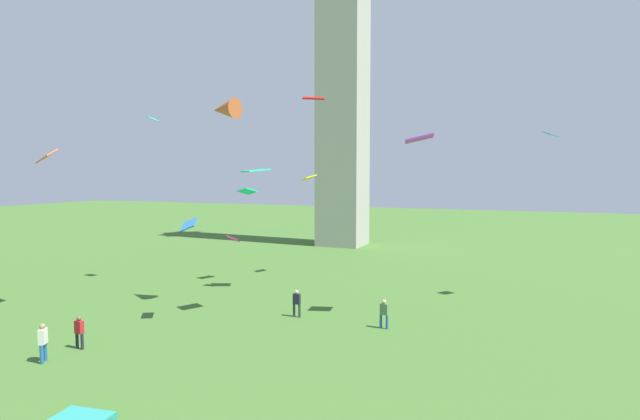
% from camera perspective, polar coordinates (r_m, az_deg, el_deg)
% --- Properties ---
extents(monument_obelisk, '(5.21, 5.21, 47.52)m').
position_cam_1_polar(monument_obelisk, '(62.07, 2.68, 18.26)').
color(monument_obelisk, '#A8A399').
rests_on(monument_obelisk, ground_plane).
extents(person_0, '(0.51, 0.25, 1.64)m').
position_cam_1_polar(person_0, '(30.18, -2.69, -10.49)').
color(person_0, '#2D3338').
rests_on(person_0, ground_plane).
extents(person_1, '(0.47, 0.54, 1.79)m').
position_cam_1_polar(person_1, '(26.39, -29.26, -12.95)').
color(person_1, '#235693').
rests_on(person_1, ground_plane).
extents(person_2, '(0.50, 0.26, 1.63)m').
position_cam_1_polar(person_2, '(27.53, -25.96, -12.34)').
color(person_2, '#1E2333').
rests_on(person_2, ground_plane).
extents(person_3, '(0.50, 0.27, 1.63)m').
position_cam_1_polar(person_3, '(28.20, 7.37, -11.57)').
color(person_3, '#235693').
rests_on(person_3, ground_plane).
extents(kite_flying_0, '(1.32, 1.36, 0.76)m').
position_cam_1_polar(kite_flying_0, '(29.08, -14.85, -1.61)').
color(kite_flying_0, blue).
extents(kite_flying_1, '(1.22, 1.48, 0.61)m').
position_cam_1_polar(kite_flying_1, '(39.30, -8.35, 2.14)').
color(kite_flying_1, '#0EC7A5').
extents(kite_flying_2, '(0.98, 0.80, 0.46)m').
position_cam_1_polar(kite_flying_2, '(40.58, -18.64, 9.89)').
color(kite_flying_2, '#29BA97').
extents(kite_flying_3, '(1.61, 1.80, 0.22)m').
position_cam_1_polar(kite_flying_3, '(29.43, -7.40, 4.53)').
color(kite_flying_3, '#28CFA4').
extents(kite_flying_4, '(1.10, 1.22, 0.39)m').
position_cam_1_polar(kite_flying_4, '(35.74, 25.03, 7.88)').
color(kite_flying_4, '#35A1D8').
extents(kite_flying_5, '(1.77, 1.45, 0.55)m').
position_cam_1_polar(kite_flying_5, '(28.83, 11.35, 8.07)').
color(kite_flying_5, purple).
extents(kite_flying_6, '(1.02, 0.65, 0.56)m').
position_cam_1_polar(kite_flying_6, '(37.61, -9.97, -3.28)').
color(kite_flying_6, '#DC237F').
extents(kite_flying_7, '(1.76, 1.51, 0.39)m').
position_cam_1_polar(kite_flying_7, '(34.71, -0.76, 12.75)').
color(kite_flying_7, '#BB0F0A').
extents(kite_flying_8, '(1.29, 1.02, 0.94)m').
position_cam_1_polar(kite_flying_8, '(34.71, -28.92, 5.44)').
color(kite_flying_8, orange).
extents(kite_flying_9, '(2.00, 1.57, 1.30)m').
position_cam_1_polar(kite_flying_9, '(31.89, -10.95, 11.30)').
color(kite_flying_9, '#BE552A').
extents(kite_flying_10, '(1.23, 1.49, 0.58)m').
position_cam_1_polar(kite_flying_10, '(41.44, -1.32, 3.70)').
color(kite_flying_10, '#E4E105').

